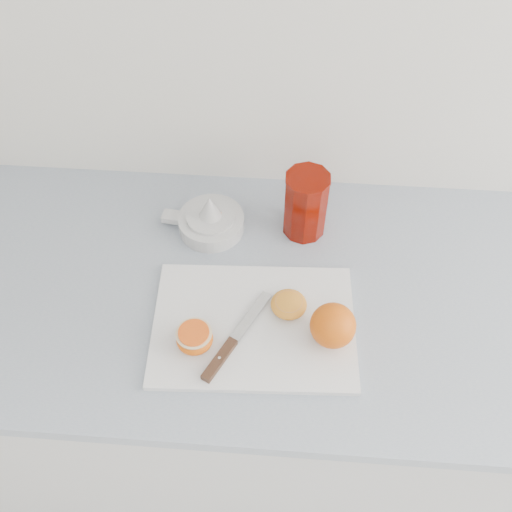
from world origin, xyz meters
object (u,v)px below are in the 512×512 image
at_px(cutting_board, 254,325).
at_px(citrus_juicer, 210,220).
at_px(half_orange, 195,338).
at_px(counter, 246,384).
at_px(red_tumbler, 305,206).

distance_m(cutting_board, citrus_juicer, 0.26).
xyz_separation_m(cutting_board, half_orange, (-0.10, -0.05, 0.03)).
relative_size(counter, half_orange, 35.92).
bearing_deg(citrus_juicer, half_orange, -88.37).
bearing_deg(citrus_juicer, red_tumbler, 3.98).
height_order(cutting_board, half_orange, half_orange).
height_order(counter, cutting_board, cutting_board).
relative_size(counter, cutting_board, 6.36).
distance_m(counter, half_orange, 0.50).
height_order(counter, half_orange, half_orange).
bearing_deg(red_tumbler, cutting_board, -109.00).
height_order(half_orange, red_tumbler, red_tumbler).
height_order(half_orange, citrus_juicer, citrus_juicer).
distance_m(half_orange, red_tumbler, 0.35).
bearing_deg(half_orange, citrus_juicer, 91.63).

